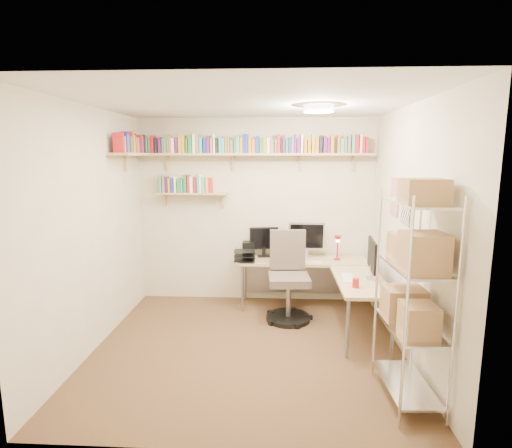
{
  "coord_description": "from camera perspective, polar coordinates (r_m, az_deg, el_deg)",
  "views": [
    {
      "loc": [
        0.29,
        -3.92,
        2.0
      ],
      "look_at": [
        0.06,
        0.55,
        1.23
      ],
      "focal_mm": 28.0,
      "sensor_mm": 36.0,
      "label": 1
    }
  ],
  "objects": [
    {
      "name": "wall_shelves",
      "position": [
        5.27,
        -4.68,
        10.0
      ],
      "size": [
        3.12,
        1.09,
        0.8
      ],
      "color": "tan",
      "rests_on": "ground"
    },
    {
      "name": "room_shell",
      "position": [
        3.96,
        -1.17,
        3.15
      ],
      "size": [
        3.24,
        3.04,
        2.52
      ],
      "color": "beige",
      "rests_on": "ground"
    },
    {
      "name": "wire_rack",
      "position": [
        3.39,
        21.67,
        -6.41
      ],
      "size": [
        0.4,
        0.77,
        1.84
      ],
      "rotation": [
        0.0,
        0.0,
        0.04
      ],
      "color": "silver",
      "rests_on": "ground"
    },
    {
      "name": "corner_desk",
      "position": [
        5.12,
        7.41,
        -5.75
      ],
      "size": [
        1.74,
        1.69,
        1.13
      ],
      "color": "tan",
      "rests_on": "ground"
    },
    {
      "name": "ground",
      "position": [
        4.41,
        -1.16,
        -17.26
      ],
      "size": [
        3.2,
        3.2,
        0.0
      ],
      "primitive_type": "plane",
      "color": "#4F3A22",
      "rests_on": "ground"
    },
    {
      "name": "office_chair",
      "position": [
        4.98,
        4.64,
        -8.35
      ],
      "size": [
        0.57,
        0.58,
        1.09
      ],
      "rotation": [
        0.0,
        0.0,
        0.06
      ],
      "color": "black",
      "rests_on": "ground"
    }
  ]
}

